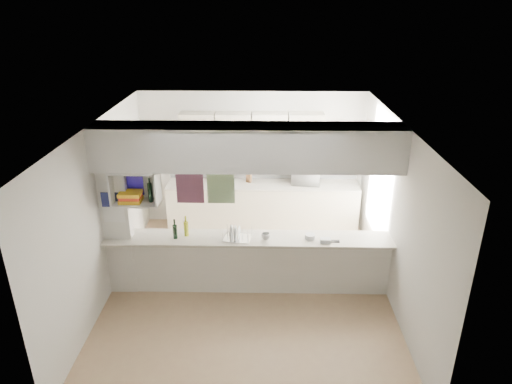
{
  "coord_description": "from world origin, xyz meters",
  "views": [
    {
      "loc": [
        0.24,
        -5.87,
        4.15
      ],
      "look_at": [
        0.1,
        0.5,
        1.43
      ],
      "focal_mm": 32.0,
      "sensor_mm": 36.0,
      "label": 1
    }
  ],
  "objects_px": {
    "microwave": "(306,176)",
    "wine_bottles": "(181,230)",
    "dish_rack": "(237,233)",
    "bowl": "(308,168)"
  },
  "relations": [
    {
      "from": "wine_bottles",
      "to": "bowl",
      "type": "bearing_deg",
      "value": 46.22
    },
    {
      "from": "bowl",
      "to": "wine_bottles",
      "type": "distance_m",
      "value": 2.94
    },
    {
      "from": "dish_rack",
      "to": "wine_bottles",
      "type": "xyz_separation_m",
      "value": [
        -0.83,
        0.03,
        0.03
      ]
    },
    {
      "from": "dish_rack",
      "to": "bowl",
      "type": "bearing_deg",
      "value": 69.71
    },
    {
      "from": "microwave",
      "to": "bowl",
      "type": "distance_m",
      "value": 0.18
    },
    {
      "from": "bowl",
      "to": "microwave",
      "type": "bearing_deg",
      "value": 163.18
    },
    {
      "from": "microwave",
      "to": "dish_rack",
      "type": "xyz_separation_m",
      "value": [
        -1.17,
        -2.16,
        -0.06
      ]
    },
    {
      "from": "dish_rack",
      "to": "wine_bottles",
      "type": "relative_size",
      "value": 1.36
    },
    {
      "from": "microwave",
      "to": "wine_bottles",
      "type": "bearing_deg",
      "value": 53.95
    },
    {
      "from": "microwave",
      "to": "wine_bottles",
      "type": "height_order",
      "value": "wine_bottles"
    }
  ]
}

